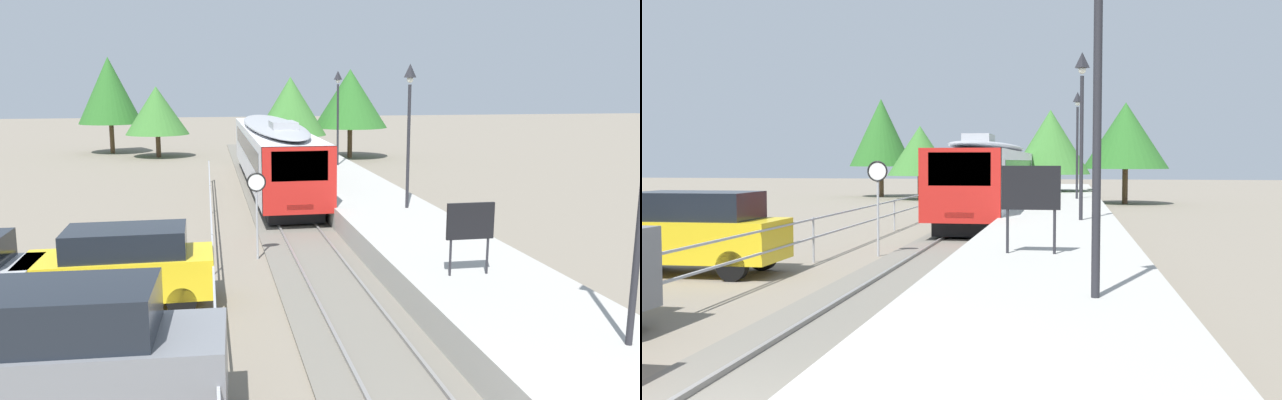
% 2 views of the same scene
% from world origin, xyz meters
% --- Properties ---
extents(ground_plane, '(160.00, 160.00, 0.00)m').
position_xyz_m(ground_plane, '(-3.00, 22.00, 0.00)').
color(ground_plane, slate).
extents(track_rails, '(3.20, 60.00, 0.14)m').
position_xyz_m(track_rails, '(0.00, 22.00, 0.03)').
color(track_rails, '#6B665B').
rests_on(track_rails, ground).
extents(commuter_train, '(2.82, 20.30, 3.74)m').
position_xyz_m(commuter_train, '(0.00, 26.90, 2.15)').
color(commuter_train, silver).
rests_on(commuter_train, track_rails).
extents(station_platform, '(3.90, 60.00, 0.90)m').
position_xyz_m(station_platform, '(3.25, 22.00, 0.45)').
color(station_platform, '#A8A59E').
rests_on(station_platform, ground).
extents(platform_lamp_near_end, '(0.34, 0.34, 5.35)m').
position_xyz_m(platform_lamp_near_end, '(4.02, 3.50, 4.62)').
color(platform_lamp_near_end, '#232328').
rests_on(platform_lamp_near_end, station_platform).
extents(platform_lamp_mid_platform, '(0.34, 0.34, 5.35)m').
position_xyz_m(platform_lamp_mid_platform, '(4.02, 16.43, 4.62)').
color(platform_lamp_mid_platform, '#232328').
rests_on(platform_lamp_mid_platform, station_platform).
extents(platform_lamp_far_end, '(0.34, 0.34, 5.35)m').
position_xyz_m(platform_lamp_far_end, '(4.02, 29.35, 4.62)').
color(platform_lamp_far_end, '#232328').
rests_on(platform_lamp_far_end, station_platform).
extents(platform_notice_board, '(1.20, 0.08, 1.80)m').
position_xyz_m(platform_notice_board, '(2.88, 8.00, 2.19)').
color(platform_notice_board, '#232328').
rests_on(platform_notice_board, station_platform).
extents(speed_limit_sign, '(0.61, 0.10, 2.81)m').
position_xyz_m(speed_limit_sign, '(-1.88, 13.46, 2.12)').
color(speed_limit_sign, '#9EA0A5').
rests_on(speed_limit_sign, ground).
extents(carpark_fence, '(0.06, 36.06, 1.25)m').
position_xyz_m(carpark_fence, '(-3.30, 12.00, 0.91)').
color(carpark_fence, '#9EA0A5').
rests_on(carpark_fence, ground).
extents(parked_suv_yellow, '(4.62, 1.94, 2.04)m').
position_xyz_m(parked_suv_yellow, '(-5.55, 9.65, 1.06)').
color(parked_suv_yellow, gold).
rests_on(parked_suv_yellow, ground).
extents(tree_behind_carpark, '(5.52, 5.52, 6.59)m').
position_xyz_m(tree_behind_carpark, '(7.23, 40.27, 4.44)').
color(tree_behind_carpark, brown).
rests_on(tree_behind_carpark, ground).
extents(tree_behind_station_far, '(4.93, 4.93, 7.63)m').
position_xyz_m(tree_behind_station_far, '(-10.89, 46.76, 5.00)').
color(tree_behind_station_far, brown).
rests_on(tree_behind_station_far, ground).
extents(tree_distant_left, '(4.99, 4.99, 6.00)m').
position_xyz_m(tree_distant_left, '(2.46, 38.00, 3.98)').
color(tree_distant_left, brown).
rests_on(tree_distant_left, ground).
extents(tree_distant_centre, '(4.74, 4.74, 5.34)m').
position_xyz_m(tree_distant_centre, '(-7.03, 43.18, 3.54)').
color(tree_distant_centre, brown).
rests_on(tree_distant_centre, ground).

